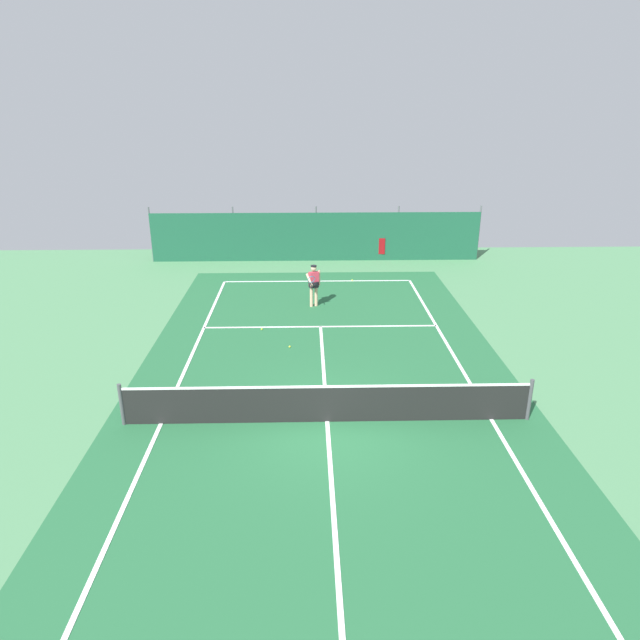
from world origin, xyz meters
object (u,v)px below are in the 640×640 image
tennis_ball_by_sideline (262,329)px  tennis_player (314,283)px  tennis_ball_near_player (290,347)px  tennis_net (327,404)px  tennis_ball_midcourt (352,280)px  parked_car (367,235)px

tennis_ball_by_sideline → tennis_player: bearing=52.7°
tennis_ball_near_player → tennis_net: bearing=-77.2°
tennis_net → tennis_ball_near_player: 4.75m
tennis_net → tennis_ball_by_sideline: (-2.06, 6.16, -0.48)m
tennis_net → tennis_ball_near_player: size_ratio=153.33×
tennis_player → tennis_ball_by_sideline: bearing=29.9°
tennis_ball_near_player → tennis_ball_midcourt: size_ratio=1.00×
tennis_player → tennis_ball_by_sideline: 3.19m
tennis_player → tennis_ball_midcourt: (1.76, 3.35, -0.93)m
tennis_ball_near_player → tennis_ball_midcourt: bearing=70.5°
tennis_player → parked_car: size_ratio=0.37×
tennis_player → tennis_ball_near_player: size_ratio=24.85×
tennis_ball_midcourt → tennis_ball_by_sideline: bearing=-122.0°
tennis_net → tennis_ball_midcourt: (1.55, 11.93, -0.48)m
tennis_ball_near_player → tennis_ball_by_sideline: 1.85m
tennis_player → tennis_ball_by_sideline: (-1.85, -2.43, -0.93)m
tennis_player → tennis_ball_near_player: bearing=55.3°
tennis_ball_near_player → parked_car: (3.84, 12.98, 0.81)m
tennis_net → tennis_player: 8.60m
tennis_ball_near_player → parked_car: bearing=73.5°
tennis_player → parked_car: bearing=-131.2°
parked_car → tennis_ball_by_sideline: bearing=-106.3°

